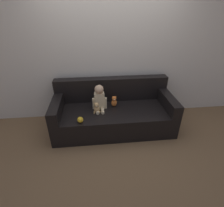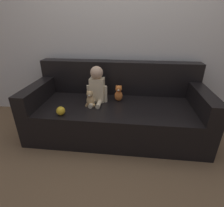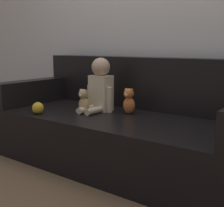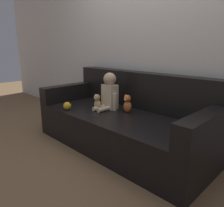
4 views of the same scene
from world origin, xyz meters
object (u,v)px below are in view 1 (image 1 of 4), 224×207
(teddy_bear_brown, at_px, (97,108))
(person_baby, at_px, (99,98))
(plush_toy_side, at_px, (114,101))
(toy_ball, at_px, (80,120))
(couch, at_px, (113,112))

(teddy_bear_brown, bearing_deg, person_baby, 68.26)
(plush_toy_side, distance_m, toy_ball, 0.73)
(person_baby, xyz_separation_m, teddy_bear_brown, (-0.06, -0.14, -0.11))
(couch, distance_m, teddy_bear_brown, 0.40)
(teddy_bear_brown, relative_size, plush_toy_side, 0.94)
(teddy_bear_brown, xyz_separation_m, toy_ball, (-0.27, -0.25, -0.04))
(couch, bearing_deg, toy_ball, -144.07)
(plush_toy_side, height_order, toy_ball, plush_toy_side)
(person_baby, relative_size, teddy_bear_brown, 2.28)
(teddy_bear_brown, distance_m, toy_ball, 0.37)
(couch, relative_size, person_baby, 4.76)
(teddy_bear_brown, relative_size, toy_ball, 2.05)
(person_baby, height_order, plush_toy_side, person_baby)
(plush_toy_side, bearing_deg, toy_ball, -143.26)
(person_baby, xyz_separation_m, toy_ball, (-0.32, -0.40, -0.15))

